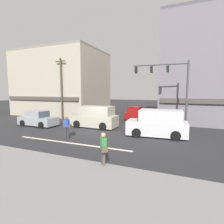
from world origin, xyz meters
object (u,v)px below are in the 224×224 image
at_px(pedestrian_mid_crossing, 67,126).
at_px(van_parked_curbside, 95,117).
at_px(sedan_crossing_center, 135,113).
at_px(street_tree, 175,89).
at_px(pedestrian_foreground_with_bag, 103,148).
at_px(traffic_light_mast, 172,83).
at_px(van_approaching_near, 158,124).
at_px(sedan_waiting_far, 38,119).
at_px(utility_pole_near_left, 61,88).

bearing_deg(pedestrian_mid_crossing, van_parked_curbside, 90.32).
xyz_separation_m(van_parked_curbside, sedan_crossing_center, (2.20, 6.85, -0.29)).
distance_m(street_tree, sedan_crossing_center, 5.85).
bearing_deg(pedestrian_foreground_with_bag, traffic_light_mast, 76.97).
bearing_deg(van_approaching_near, pedestrian_mid_crossing, -152.10).
bearing_deg(street_tree, pedestrian_foreground_with_bag, -99.48).
height_order(traffic_light_mast, van_approaching_near, traffic_light_mast).
bearing_deg(pedestrian_mid_crossing, sedan_waiting_far, 153.32).
bearing_deg(van_approaching_near, sedan_waiting_far, -178.21).
xyz_separation_m(traffic_light_mast, sedan_crossing_center, (-4.79, 5.31, -3.59)).
xyz_separation_m(utility_pole_near_left, sedan_crossing_center, (8.50, 3.92, -3.27)).
relative_size(van_approaching_near, pedestrian_mid_crossing, 2.83).
relative_size(sedan_crossing_center, pedestrian_foreground_with_bag, 2.49).
bearing_deg(sedan_waiting_far, pedestrian_mid_crossing, -26.68).
xyz_separation_m(utility_pole_near_left, van_approaching_near, (12.55, -4.15, -2.97)).
relative_size(van_approaching_near, sedan_crossing_center, 1.14).
height_order(van_approaching_near, van_parked_curbside, same).
relative_size(van_parked_curbside, sedan_crossing_center, 1.12).
bearing_deg(pedestrian_foreground_with_bag, van_parked_curbside, 120.41).
bearing_deg(sedan_waiting_far, street_tree, 30.52).
distance_m(sedan_waiting_far, pedestrian_mid_crossing, 6.51).
relative_size(sedan_waiting_far, pedestrian_mid_crossing, 2.48).
xyz_separation_m(van_approaching_near, pedestrian_mid_crossing, (-6.23, -3.30, -0.05)).
height_order(street_tree, traffic_light_mast, traffic_light_mast).
relative_size(street_tree, pedestrian_mid_crossing, 3.26).
bearing_deg(sedan_crossing_center, pedestrian_mid_crossing, -100.85).
bearing_deg(street_tree, pedestrian_mid_crossing, -123.98).
distance_m(street_tree, pedestrian_mid_crossing, 13.01).
bearing_deg(sedan_crossing_center, van_approaching_near, -63.33).
bearing_deg(sedan_crossing_center, traffic_light_mast, -47.92).
xyz_separation_m(street_tree, sedan_waiting_far, (-12.91, -7.61, -3.06)).
bearing_deg(utility_pole_near_left, van_approaching_near, -18.28).
height_order(van_approaching_near, pedestrian_foreground_with_bag, van_approaching_near).
relative_size(utility_pole_near_left, van_approaching_near, 1.62).
distance_m(sedan_crossing_center, sedan_waiting_far, 11.62).
height_order(pedestrian_foreground_with_bag, pedestrian_mid_crossing, same).
xyz_separation_m(pedestrian_foreground_with_bag, pedestrian_mid_crossing, (-4.74, 3.60, 0.00)).
height_order(traffic_light_mast, sedan_crossing_center, traffic_light_mast).
height_order(sedan_waiting_far, pedestrian_mid_crossing, pedestrian_mid_crossing).
relative_size(van_parked_curbside, pedestrian_foreground_with_bag, 2.78).
relative_size(utility_pole_near_left, pedestrian_foreground_with_bag, 4.59).
bearing_deg(utility_pole_near_left, traffic_light_mast, -5.98).
bearing_deg(van_approaching_near, van_parked_curbside, 168.99).
distance_m(street_tree, pedestrian_foreground_with_bag, 14.61).
bearing_deg(van_approaching_near, traffic_light_mast, 74.87).
xyz_separation_m(street_tree, pedestrian_mid_crossing, (-7.10, -10.53, -2.82)).
distance_m(traffic_light_mast, pedestrian_mid_crossing, 9.82).
relative_size(van_approaching_near, van_parked_curbside, 1.02).
distance_m(van_parked_curbside, sedan_waiting_far, 6.01).
bearing_deg(pedestrian_mid_crossing, street_tree, 56.02).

